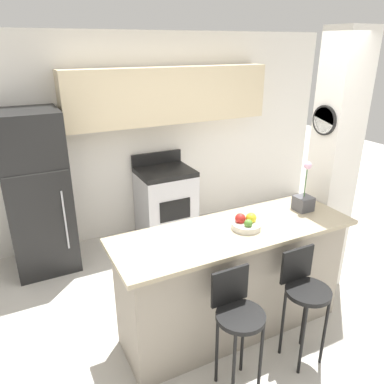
{
  "coord_description": "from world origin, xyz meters",
  "views": [
    {
      "loc": [
        -1.55,
        -2.26,
        2.41
      ],
      "look_at": [
        0.0,
        0.78,
        1.04
      ],
      "focal_mm": 35.0,
      "sensor_mm": 36.0,
      "label": 1
    }
  ],
  "objects_px": {
    "bar_stool_left": "(237,316)",
    "fruit_bowl": "(246,223)",
    "orchid_vase": "(304,199)",
    "bar_stool_right": "(304,291)",
    "refrigerator": "(37,193)",
    "stove_range": "(166,202)"
  },
  "relations": [
    {
      "from": "refrigerator",
      "to": "bar_stool_left",
      "type": "distance_m",
      "value": 2.61
    },
    {
      "from": "refrigerator",
      "to": "orchid_vase",
      "type": "distance_m",
      "value": 2.78
    },
    {
      "from": "fruit_bowl",
      "to": "bar_stool_left",
      "type": "bearing_deg",
      "value": -128.21
    },
    {
      "from": "stove_range",
      "to": "fruit_bowl",
      "type": "height_order",
      "value": "fruit_bowl"
    },
    {
      "from": "bar_stool_left",
      "to": "bar_stool_right",
      "type": "xyz_separation_m",
      "value": [
        0.61,
        0.0,
        0.0
      ]
    },
    {
      "from": "bar_stool_left",
      "to": "bar_stool_right",
      "type": "relative_size",
      "value": 1.0
    },
    {
      "from": "bar_stool_left",
      "to": "fruit_bowl",
      "type": "relative_size",
      "value": 3.96
    },
    {
      "from": "stove_range",
      "to": "orchid_vase",
      "type": "bearing_deg",
      "value": -73.15
    },
    {
      "from": "orchid_vase",
      "to": "fruit_bowl",
      "type": "xyz_separation_m",
      "value": [
        -0.67,
        -0.07,
        -0.06
      ]
    },
    {
      "from": "bar_stool_left",
      "to": "fruit_bowl",
      "type": "height_order",
      "value": "fruit_bowl"
    },
    {
      "from": "bar_stool_right",
      "to": "refrigerator",
      "type": "bearing_deg",
      "value": 124.64
    },
    {
      "from": "bar_stool_left",
      "to": "bar_stool_right",
      "type": "bearing_deg",
      "value": 0.0
    },
    {
      "from": "bar_stool_left",
      "to": "bar_stool_right",
      "type": "distance_m",
      "value": 0.61
    },
    {
      "from": "orchid_vase",
      "to": "fruit_bowl",
      "type": "relative_size",
      "value": 1.91
    },
    {
      "from": "fruit_bowl",
      "to": "orchid_vase",
      "type": "bearing_deg",
      "value": 6.06
    },
    {
      "from": "stove_range",
      "to": "bar_stool_right",
      "type": "height_order",
      "value": "stove_range"
    },
    {
      "from": "stove_range",
      "to": "orchid_vase",
      "type": "relative_size",
      "value": 2.33
    },
    {
      "from": "stove_range",
      "to": "bar_stool_left",
      "type": "bearing_deg",
      "value": -101.5
    },
    {
      "from": "bar_stool_right",
      "to": "fruit_bowl",
      "type": "distance_m",
      "value": 0.68
    },
    {
      "from": "fruit_bowl",
      "to": "bar_stool_right",
      "type": "bearing_deg",
      "value": -66.37
    },
    {
      "from": "orchid_vase",
      "to": "stove_range",
      "type": "bearing_deg",
      "value": 106.85
    },
    {
      "from": "bar_stool_left",
      "to": "fruit_bowl",
      "type": "distance_m",
      "value": 0.76
    }
  ]
}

